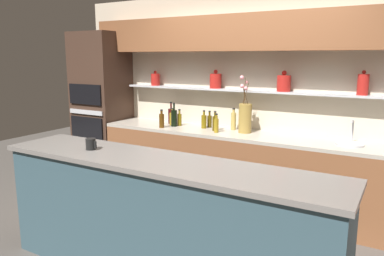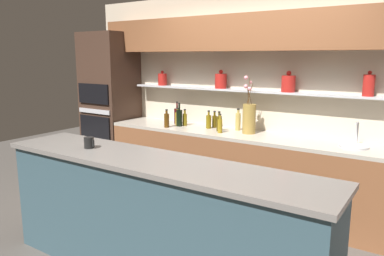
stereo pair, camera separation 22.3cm
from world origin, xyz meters
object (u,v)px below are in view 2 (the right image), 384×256
object	(u,v)px
coffee_mug	(89,143)
bottle_spirit_0	(167,120)
bottle_oil_9	(209,121)
bottle_oil_3	(219,123)
bottle_oil_8	(178,118)
oven_tower	(111,107)
sink_fixture	(354,145)
bottle_oil_6	(220,125)
bottle_wine_2	(179,118)
bottle_wine_4	(177,116)
bottle_oil_5	(214,121)
bottle_oil_1	(185,119)
flower_vase	(249,117)
bottle_spirit_7	(238,121)

from	to	relation	value
coffee_mug	bottle_spirit_0	bearing A→B (deg)	102.58
bottle_oil_9	coffee_mug	xyz separation A→B (m)	(-0.13, -1.83, 0.06)
bottle_oil_3	bottle_oil_8	size ratio (longest dim) A/B	1.08
bottle_oil_3	coffee_mug	distance (m)	1.78
oven_tower	sink_fixture	xyz separation A→B (m)	(3.42, 0.01, -0.13)
bottle_oil_8	bottle_oil_9	size ratio (longest dim) A/B	0.99
bottle_oil_6	bottle_oil_8	bearing A→B (deg)	167.64
bottle_wine_2	bottle_wine_4	xyz separation A→B (m)	(-0.15, 0.16, -0.01)
bottle_oil_6	bottle_spirit_0	bearing A→B (deg)	-174.55
bottle_wine_2	bottle_oil_5	world-z (taller)	bottle_wine_2
bottle_spirit_0	coffee_mug	bearing A→B (deg)	-77.42
bottle_oil_3	bottle_oil_8	world-z (taller)	bottle_oil_3
bottle_oil_1	bottle_spirit_0	bearing A→B (deg)	-117.93
bottle_oil_8	bottle_wine_2	bearing A→B (deg)	-42.18
flower_vase	bottle_oil_6	distance (m)	0.35
bottle_spirit_0	bottle_oil_3	bearing A→B (deg)	13.54
bottle_oil_9	coffee_mug	bearing A→B (deg)	-94.11
bottle_oil_1	coffee_mug	distance (m)	1.83
bottle_oil_6	sink_fixture	bearing A→B (deg)	4.75
bottle_oil_6	bottle_wine_2	bearing A→B (deg)	172.33
flower_vase	bottle_oil_9	xyz separation A→B (m)	(-0.56, 0.01, -0.10)
bottle_oil_1	bottle_spirit_7	size ratio (longest dim) A/B	0.81
bottle_oil_3	bottle_oil_9	world-z (taller)	bottle_oil_3
bottle_spirit_0	bottle_wine_2	xyz separation A→B (m)	(0.09, 0.16, 0.02)
bottle_oil_5	bottle_oil_6	distance (m)	0.34
sink_fixture	bottle_wine_2	xyz separation A→B (m)	(-2.14, -0.03, 0.09)
sink_fixture	coffee_mug	world-z (taller)	sink_fixture
bottle_wine_2	bottle_oil_5	bearing A→B (deg)	21.26
flower_vase	bottle_oil_1	size ratio (longest dim) A/B	3.10
bottle_oil_3	bottle_wine_4	xyz separation A→B (m)	(-0.74, 0.15, 0.01)
flower_vase	bottle_oil_8	bearing A→B (deg)	-179.85
bottle_oil_8	bottle_oil_6	bearing A→B (deg)	-12.36
bottle_wine_2	bottle_spirit_7	bearing A→B (deg)	13.05
oven_tower	bottle_wine_4	size ratio (longest dim) A/B	7.31
sink_fixture	bottle_oil_8	distance (m)	2.22
bottle_oil_3	bottle_wine_4	bearing A→B (deg)	168.44
bottle_oil_5	bottle_oil_6	bearing A→B (deg)	-48.70
bottle_oil_6	bottle_wine_4	bearing A→B (deg)	163.14
bottle_oil_1	bottle_spirit_7	xyz separation A→B (m)	(0.73, 0.10, 0.03)
oven_tower	bottle_oil_9	bearing A→B (deg)	2.03
bottle_oil_5	bottle_spirit_7	distance (m)	0.33
bottle_oil_1	bottle_oil_9	bearing A→B (deg)	1.42
bottle_spirit_7	bottle_oil_1	bearing A→B (deg)	-171.83
bottle_oil_5	sink_fixture	bearing A→B (deg)	-4.49
bottle_wine_2	bottle_oil_3	size ratio (longest dim) A/B	1.27
flower_vase	coffee_mug	size ratio (longest dim) A/B	6.35
flower_vase	bottle_oil_6	xyz separation A→B (m)	(-0.30, -0.16, -0.10)
oven_tower	bottle_oil_5	bearing A→B (deg)	4.88
bottle_oil_8	bottle_oil_1	bearing A→B (deg)	-0.35
bottle_spirit_0	bottle_wine_2	world-z (taller)	bottle_wine_2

